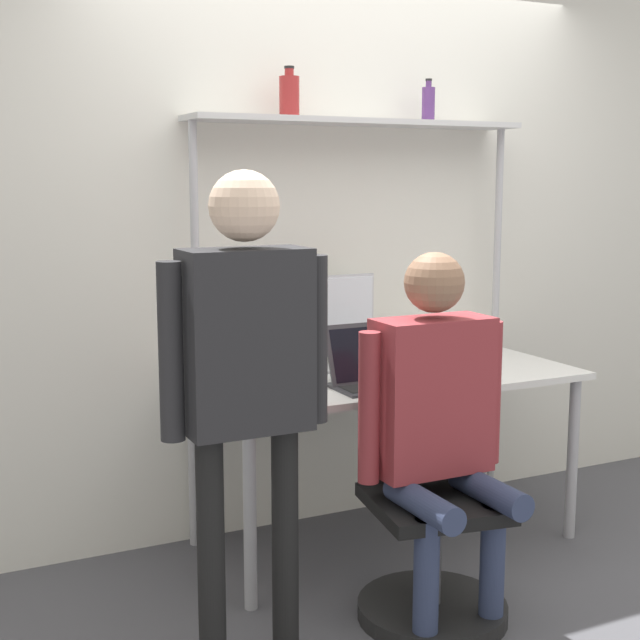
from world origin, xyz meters
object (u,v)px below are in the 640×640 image
monitor (313,320)px  bottle_purple (428,103)px  person_seated (437,408)px  person_standing (246,360)px  cell_phone (417,379)px  laptop (365,370)px  office_chair (429,541)px  bottle_red (289,95)px

monitor → bottle_purple: (0.61, 0.04, 0.97)m
person_seated → person_standing: person_standing is taller
cell_phone → person_seated: 0.58m
laptop → person_standing: bearing=-143.2°
monitor → office_chair: monitor is taller
monitor → person_standing: person_standing is taller
monitor → laptop: bearing=-82.2°
cell_phone → bottle_red: (-0.39, 0.44, 1.19)m
cell_phone → laptop: bearing=177.8°
cell_phone → office_chair: 0.73m
office_chair → person_standing: size_ratio=0.56×
monitor → person_standing: 1.17m
laptop → bottle_red: (-0.15, 0.43, 1.13)m
laptop → cell_phone: 0.25m
person_seated → bottle_red: 1.52m
cell_phone → bottle_purple: size_ratio=0.78×
laptop → person_seated: 0.54m
office_chair → bottle_purple: size_ratio=4.77×
monitor → office_chair: size_ratio=0.66×
monitor → person_seated: 0.94m
laptop → office_chair: (0.01, -0.49, -0.56)m
person_standing → laptop: bearing=36.8°
monitor → laptop: size_ratio=2.01×
monitor → office_chair: 1.14m
person_standing → cell_phone: bearing=28.9°
person_standing → bottle_purple: 1.87m
laptop → office_chair: 0.75m
cell_phone → person_standing: 1.16m
bottle_red → cell_phone: bearing=-48.3°
office_chair → person_standing: person_standing is taller
monitor → bottle_red: size_ratio=2.86×
cell_phone → person_seated: bearing=-115.1°
bottle_red → laptop: bearing=-71.2°
bottle_purple → bottle_red: size_ratio=0.91×
office_chair → bottle_red: bearing=99.3°
office_chair → cell_phone: bearing=63.6°
monitor → person_standing: bearing=-126.2°
cell_phone → person_standing: (-0.99, -0.54, 0.27)m
office_chair → bottle_red: bottle_red is taller
monitor → laptop: 0.42m
cell_phone → bottle_purple: (0.31, 0.44, 1.19)m
monitor → cell_phone: (0.30, -0.39, -0.22)m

